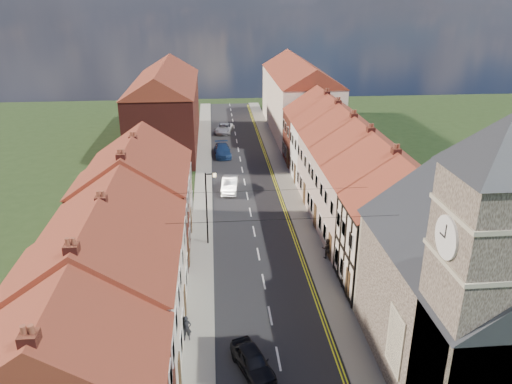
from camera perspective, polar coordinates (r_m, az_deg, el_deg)
The scene contains 23 objects.
road at distance 49.89m, azimuth -1.01°, elevation -0.46°, with size 7.00×90.00×0.02m, color black.
pavement_left at distance 49.78m, azimuth -6.07°, elevation -0.58°, with size 1.80×90.00×0.12m, color gray.
pavement_right at distance 50.35m, azimuth 3.99°, elevation -0.24°, with size 1.80×90.00×0.12m, color gray.
church at distance 26.52m, azimuth 24.42°, elevation -9.77°, with size 11.25×14.25×15.20m.
cottage_r_tudor at distance 34.51m, azimuth 16.68°, elevation -3.91°, with size 8.30×5.20×9.00m.
cottage_r_white_near at distance 39.14m, azimuth 13.96°, elevation -0.51°, with size 8.30×6.00×9.00m.
cottage_r_cream_mid at distance 43.93m, azimuth 11.78°, elevation 2.15°, with size 8.30×5.20×9.00m.
cottage_r_pink at distance 48.85m, azimuth 10.03°, elevation 4.27°, with size 8.30×6.00×9.00m.
cottage_r_white_far at distance 53.86m, azimuth 8.60°, elevation 6.01°, with size 8.30×5.20×9.00m.
cottage_r_cream_far at distance 58.94m, azimuth 7.40°, elevation 7.44°, with size 8.30×6.00×9.00m.
cottage_l_cream at distance 26.66m, azimuth -17.82°, elevation -12.02°, with size 8.30×6.30×9.10m.
cottage_l_white at distance 32.14m, azimuth -15.50°, elevation -5.95°, with size 8.30×6.90×8.80m.
cottage_l_brick_mid at distance 37.51m, azimuth -14.02°, elevation -1.42°, with size 8.30×5.70×9.10m.
cottage_l_pink at distance 42.91m, azimuth -12.93°, elevation 1.43°, with size 8.30×6.30×8.80m.
block_right_far at distance 73.43m, azimuth 4.91°, elevation 11.03°, with size 8.30×24.20×10.50m.
block_left_far at distance 67.73m, azimuth -10.28°, elevation 9.85°, with size 8.30×24.20×10.50m.
lamppost at distance 39.20m, azimuth -5.55°, elevation -1.38°, with size 0.88×0.15×6.00m.
car_near at distance 28.11m, azimuth -0.39°, elevation -18.74°, with size 1.47×3.66×1.25m, color black.
car_mid at distance 50.99m, azimuth -2.98°, elevation 0.87°, with size 1.52×4.37×1.44m, color #B5B8BE.
car_far at distance 62.36m, azimuth -3.84°, elevation 4.76°, with size 1.95×4.80×1.39m, color navy.
car_distant at distance 73.06m, azimuth -3.66°, elevation 7.27°, with size 2.16×4.69×1.30m, color silver.
pedestrian_left at distance 30.09m, azimuth -7.94°, elevation -15.18°, with size 0.57×0.37×1.56m, color black.
pedestrian_right at distance 38.35m, azimuth 8.10°, elevation -6.39°, with size 0.78×0.61×1.61m, color black.
Camera 1 is at (-3.21, -16.07, 18.88)m, focal length 35.00 mm.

